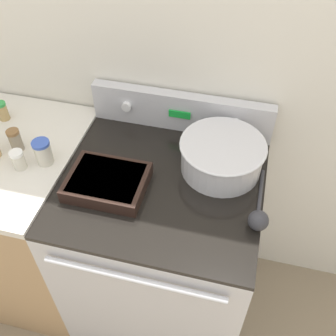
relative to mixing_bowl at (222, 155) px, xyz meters
The scene contains 11 objects.
kitchen_wall 0.42m from the mixing_bowl, 127.55° to the left, with size 8.00×0.05×2.50m.
stove_range 0.58m from the mixing_bowl, 148.64° to the right, with size 0.75×0.73×0.92m.
control_panel 0.28m from the mixing_bowl, 134.99° to the left, with size 0.75×0.07×0.17m.
side_counter 1.03m from the mixing_bowl, behind, with size 0.60×0.70×0.93m.
mixing_bowl is the anchor object (origin of this frame).
casserole_dish 0.43m from the mixing_bowl, 152.98° to the right, with size 0.28×0.22×0.05m.
ladle 0.28m from the mixing_bowl, 54.57° to the right, with size 0.07×0.29×0.07m.
spice_jar_blue_cap 0.67m from the mixing_bowl, 167.87° to the right, with size 0.07×0.07×0.10m.
spice_jar_white_cap 0.76m from the mixing_bowl, 165.46° to the right, with size 0.05×0.05×0.08m.
spice_jar_brown_cap 0.80m from the mixing_bowl, behind, with size 0.05×0.05×0.09m.
spice_jar_green_cap 0.95m from the mixing_bowl, behind, with size 0.05×0.05×0.08m.
Camera 1 is at (0.26, -0.60, 2.01)m, focal length 42.00 mm.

